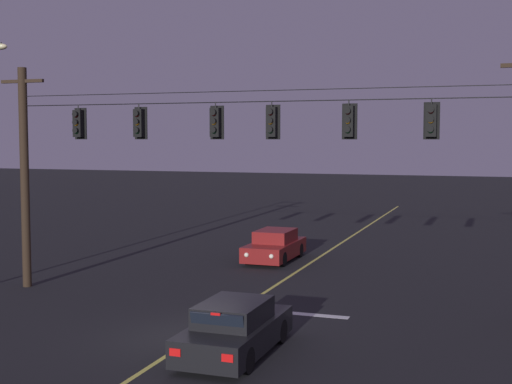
% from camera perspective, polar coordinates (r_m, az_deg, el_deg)
% --- Properties ---
extents(ground_plane, '(180.00, 180.00, 0.00)m').
position_cam_1_polar(ground_plane, '(19.90, -5.08, -11.75)').
color(ground_plane, black).
extents(lane_centre_stripe, '(0.14, 60.00, 0.01)m').
position_cam_1_polar(lane_centre_stripe, '(29.25, 3.27, -6.51)').
color(lane_centre_stripe, '#D1C64C').
rests_on(lane_centre_stripe, ground).
extents(stop_bar_paint, '(3.40, 0.36, 0.01)m').
position_cam_1_polar(stop_bar_paint, '(22.54, 3.26, -9.80)').
color(stop_bar_paint, silver).
rests_on(stop_bar_paint, ground).
extents(signal_span_assembly, '(19.23, 0.32, 8.11)m').
position_cam_1_polar(signal_span_assembly, '(23.06, -0.82, 1.11)').
color(signal_span_assembly, '#2D2116').
rests_on(signal_span_assembly, ground).
extents(traffic_light_leftmost, '(0.48, 0.41, 1.22)m').
position_cam_1_polar(traffic_light_leftmost, '(25.90, -14.23, 5.41)').
color(traffic_light_leftmost, black).
extents(traffic_light_left_inner, '(0.48, 0.41, 1.22)m').
position_cam_1_polar(traffic_light_left_inner, '(24.64, -9.49, 5.55)').
color(traffic_light_left_inner, black).
extents(traffic_light_centre, '(0.48, 0.41, 1.22)m').
position_cam_1_polar(traffic_light_centre, '(23.40, -3.32, 5.67)').
color(traffic_light_centre, black).
extents(traffic_light_right_inner, '(0.48, 0.41, 1.22)m').
position_cam_1_polar(traffic_light_right_inner, '(22.72, 1.27, 5.71)').
color(traffic_light_right_inner, black).
extents(traffic_light_rightmost, '(0.48, 0.41, 1.22)m').
position_cam_1_polar(traffic_light_rightmost, '(22.07, 7.52, 5.72)').
color(traffic_light_rightmost, black).
extents(traffic_light_far_right, '(0.48, 0.41, 1.22)m').
position_cam_1_polar(traffic_light_far_right, '(21.69, 14.02, 5.65)').
color(traffic_light_far_right, black).
extents(car_waiting_near_lane, '(1.80, 4.33, 1.39)m').
position_cam_1_polar(car_waiting_near_lane, '(18.29, -1.74, -11.08)').
color(car_waiting_near_lane, black).
rests_on(car_waiting_near_lane, ground).
extents(car_oncoming_lead, '(1.80, 4.42, 1.39)m').
position_cam_1_polar(car_oncoming_lead, '(31.89, 1.53, -4.42)').
color(car_oncoming_lead, maroon).
rests_on(car_oncoming_lead, ground).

